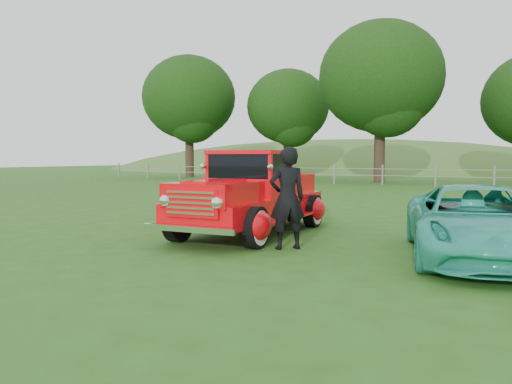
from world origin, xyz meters
The scene contains 9 objects.
ground centered at (0.00, 0.00, 0.00)m, with size 140.00×140.00×0.00m, color #285115.
distant_hills centered at (-4.08, 59.46, -4.55)m, with size 116.00×60.00×18.00m.
fence_line centered at (0.00, 22.00, 0.60)m, with size 48.00×0.12×1.20m.
tree_far_west centered at (-20.00, 26.00, 6.49)m, with size 7.60×7.60×9.93m.
tree_mid_west centered at (-12.00, 28.00, 5.55)m, with size 6.40×6.40×8.46m.
tree_near_west centered at (-4.00, 25.00, 6.80)m, with size 8.00×8.00×10.42m.
red_pickup centered at (-0.57, 1.69, 0.80)m, with size 2.41×5.06×1.78m.
teal_sedan centered at (3.88, 1.08, 0.59)m, with size 1.97×4.28×1.19m, color #2BAF94.
man centered at (0.85, 0.47, 0.91)m, with size 0.66×0.44×1.82m, color black.
Camera 1 is at (4.59, -7.53, 1.64)m, focal length 35.00 mm.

